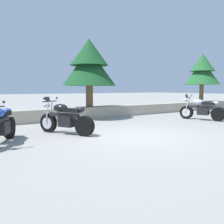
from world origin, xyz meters
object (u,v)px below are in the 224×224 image
at_px(motorcycle_blue_near_left, 0,125).
at_px(motorcycle_black_centre, 65,119).
at_px(pine_tree_mid_right, 202,70).
at_px(pine_tree_mid_left, 89,63).
at_px(motorcycle_silver_far_right, 201,109).

distance_m(motorcycle_blue_near_left, motorcycle_black_centre, 1.98).
height_order(motorcycle_black_centre, pine_tree_mid_right, pine_tree_mid_right).
xyz_separation_m(motorcycle_black_centre, pine_tree_mid_right, (11.48, 3.25, 2.24)).
bearing_deg(motorcycle_black_centre, pine_tree_mid_right, 15.83).
bearing_deg(pine_tree_mid_left, pine_tree_mid_right, 0.16).
distance_m(pine_tree_mid_left, pine_tree_mid_right, 8.84).
bearing_deg(pine_tree_mid_right, motorcycle_blue_near_left, -165.04).
distance_m(motorcycle_blue_near_left, pine_tree_mid_left, 6.20).
relative_size(motorcycle_black_centre, pine_tree_mid_left, 0.57).
xyz_separation_m(motorcycle_blue_near_left, pine_tree_mid_left, (4.59, 3.56, 2.17)).
distance_m(motorcycle_black_centre, pine_tree_mid_right, 12.14).
relative_size(motorcycle_black_centre, motorcycle_silver_far_right, 0.94).
relative_size(motorcycle_blue_near_left, motorcycle_silver_far_right, 0.95).
xyz_separation_m(motorcycle_black_centre, pine_tree_mid_left, (2.64, 3.23, 2.17)).
bearing_deg(motorcycle_blue_near_left, pine_tree_mid_right, 14.96).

